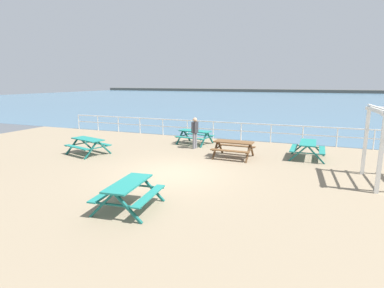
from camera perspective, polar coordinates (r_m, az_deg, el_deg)
ground_plane at (r=12.36m, az=-3.32°, el=-5.73°), size 30.00×24.00×0.20m
sea_band at (r=63.73m, az=17.36°, el=7.76°), size 142.00×90.00×0.01m
distant_shoreline at (r=106.61m, az=19.28°, el=8.93°), size 142.00×6.00×1.80m
seaward_railing at (r=19.31m, az=6.43°, el=3.04°), size 23.07×0.07×1.08m
picnic_table_near_left at (r=15.38m, az=20.45°, el=-0.38°), size 1.55×1.81×0.80m
picnic_table_near_right at (r=17.78m, az=0.54°, el=1.87°), size 2.01×1.78×0.80m
picnic_table_mid_centre at (r=16.12m, az=-18.52°, el=0.27°), size 2.15×1.94×0.80m
picnic_table_far_left at (r=14.72m, az=7.62°, el=-0.26°), size 1.84×1.59×0.80m
picnic_table_far_right at (r=8.98m, az=-11.55°, el=-8.06°), size 1.70×1.94×0.80m
visitor at (r=16.52m, az=0.53°, el=2.41°), size 0.29×0.52×1.66m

